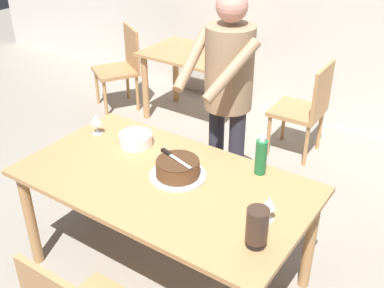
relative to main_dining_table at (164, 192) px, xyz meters
The scene contains 13 objects.
ground_plane 0.65m from the main_dining_table, ahead, with size 14.00×14.00×0.00m, color gray.
main_dining_table is the anchor object (origin of this frame).
cake_on_platter 0.17m from the main_dining_table, 51.56° to the left, with size 0.34×0.34×0.11m.
cake_knife 0.23m from the main_dining_table, 99.48° to the left, with size 0.27×0.10×0.02m.
plate_stack 0.48m from the main_dining_table, 150.99° to the left, with size 0.22×0.22×0.08m.
wine_glass_near 0.77m from the main_dining_table, 165.34° to the left, with size 0.08×0.08×0.14m.
wine_glass_far 0.70m from the main_dining_table, ahead, with size 0.08×0.08×0.14m.
water_bottle 0.62m from the main_dining_table, 40.43° to the left, with size 0.07×0.07×0.25m.
hurricane_lamp 0.77m from the main_dining_table, 16.06° to the right, with size 0.11×0.11×0.21m.
person_cutting_cake 0.81m from the main_dining_table, 88.83° to the left, with size 0.46×0.57×1.72m.
background_table 2.32m from the main_dining_table, 119.84° to the left, with size 1.00×0.70×0.74m.
background_chair_0 1.96m from the main_dining_table, 86.45° to the left, with size 0.45×0.45×0.90m.
background_chair_2 2.71m from the main_dining_table, 137.30° to the left, with size 0.61×0.61×0.90m.
Camera 1 is at (1.43, -1.81, 2.30)m, focal length 43.90 mm.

